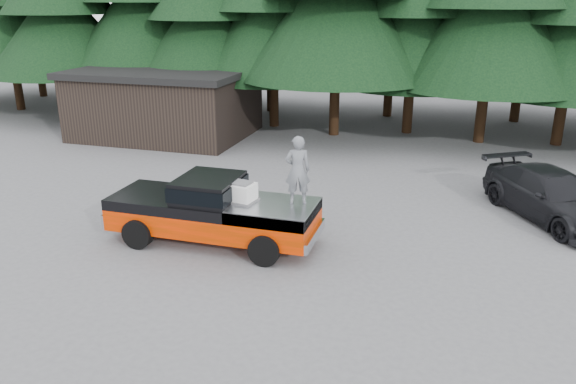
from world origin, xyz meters
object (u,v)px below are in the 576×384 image
(man_on_bed, at_px, (298,170))
(parked_car, at_px, (552,195))
(air_compressor, at_px, (241,193))
(pickup_truck, at_px, (213,220))
(utility_building, at_px, (166,102))

(man_on_bed, relative_size, parked_car, 0.36)
(air_compressor, distance_m, parked_car, 9.76)
(man_on_bed, bearing_deg, parked_car, -167.30)
(pickup_truck, xyz_separation_m, man_on_bed, (2.37, 0.29, 1.60))
(man_on_bed, distance_m, parked_car, 8.40)
(man_on_bed, xyz_separation_m, utility_building, (-9.93, 11.11, -0.60))
(air_compressor, height_order, utility_building, utility_building)
(man_on_bed, bearing_deg, utility_building, -67.64)
(pickup_truck, xyz_separation_m, utility_building, (-7.56, 11.40, 1.00))
(man_on_bed, relative_size, utility_building, 0.22)
(parked_car, height_order, utility_building, utility_building)
(pickup_truck, height_order, parked_car, parked_car)
(parked_car, bearing_deg, pickup_truck, 175.25)
(pickup_truck, relative_size, air_compressor, 8.29)
(pickup_truck, relative_size, utility_building, 0.71)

